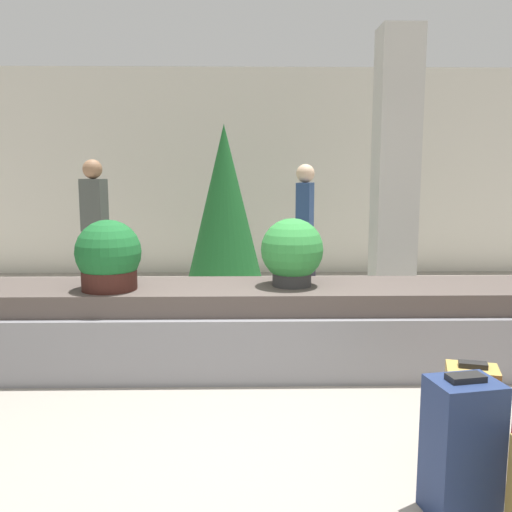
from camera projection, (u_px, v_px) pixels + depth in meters
name	position (u px, v px, depth m)	size (l,w,h in m)	color
ground_plane	(260.00, 444.00, 3.49)	(18.00, 18.00, 0.00)	gray
back_wall	(251.00, 172.00, 8.98)	(18.00, 0.06, 3.20)	beige
carousel	(256.00, 327.00, 4.83)	(8.36, 0.98, 0.70)	gray
pillar	(395.00, 174.00, 6.45)	(0.46, 0.46, 3.20)	beige
suitcase_0	(462.00, 448.00, 2.73)	(0.36, 0.31, 0.71)	navy
suitcase_1	(470.00, 411.00, 3.32)	(0.34, 0.29, 0.57)	#A3843D
potted_plant_0	(108.00, 257.00, 4.58)	(0.53, 0.53, 0.57)	#381914
potted_plant_1	(292.00, 252.00, 4.72)	(0.52, 0.52, 0.57)	#2D2D2D
traveler_0	(94.00, 214.00, 7.37)	(0.36, 0.29, 1.78)	#282833
traveler_1	(305.00, 217.00, 7.49)	(0.31, 0.36, 1.72)	#282833
decorated_tree	(224.00, 206.00, 7.25)	(0.99, 0.99, 2.21)	#4C331E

